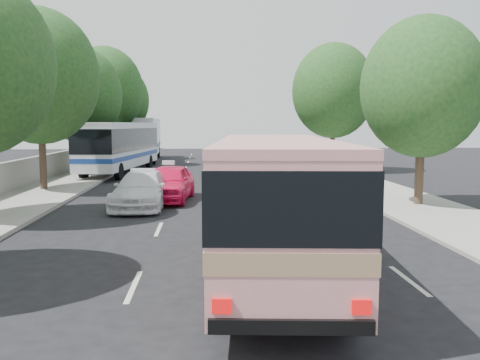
{
  "coord_description": "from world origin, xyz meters",
  "views": [
    {
      "loc": [
        -0.34,
        -12.77,
        3.49
      ],
      "look_at": [
        0.84,
        4.32,
        1.6
      ],
      "focal_mm": 38.0,
      "sensor_mm": 36.0,
      "label": 1
    }
  ],
  "objects": [
    {
      "name": "pink_bus",
      "position": [
        1.3,
        -1.01,
        1.96
      ],
      "size": [
        3.38,
        10.05,
        3.15
      ],
      "rotation": [
        0.0,
        0.0,
        -0.09
      ],
      "color": "#D78B8D",
      "rests_on": "ground"
    },
    {
      "name": "pink_taxi",
      "position": [
        -2.0,
        10.39,
        0.83
      ],
      "size": [
        2.47,
        5.05,
        1.66
      ],
      "primitive_type": "imported",
      "rotation": [
        0.0,
        0.0,
        -0.11
      ],
      "color": "#F81552",
      "rests_on": "ground"
    },
    {
      "name": "tour_coach_front",
      "position": [
        -6.3,
        23.51,
        2.17
      ],
      "size": [
        4.1,
        12.25,
        3.6
      ],
      "rotation": [
        0.0,
        0.0,
        -0.13
      ],
      "color": "silver",
      "rests_on": "ground"
    },
    {
      "name": "sidewalk_right",
      "position": [
        8.5,
        20.0,
        0.06
      ],
      "size": [
        4.0,
        90.0,
        0.12
      ],
      "primitive_type": "cube",
      "color": "#9E998E",
      "rests_on": "ground"
    },
    {
      "name": "tree_right_far",
      "position": [
        9.08,
        23.94,
        6.12
      ],
      "size": [
        6.0,
        6.0,
        9.35
      ],
      "color": "#38281E",
      "rests_on": "ground"
    },
    {
      "name": "ground",
      "position": [
        0.0,
        0.0,
        0.0
      ],
      "size": [
        120.0,
        120.0,
        0.0
      ],
      "primitive_type": "plane",
      "color": "black",
      "rests_on": "ground"
    },
    {
      "name": "low_wall",
      "position": [
        -10.3,
        20.0,
        0.9
      ],
      "size": [
        0.3,
        90.0,
        1.5
      ],
      "primitive_type": "cube",
      "color": "#9E998E",
      "rests_on": "sidewalk_left"
    },
    {
      "name": "white_pickup",
      "position": [
        -3.01,
        8.61,
        0.75
      ],
      "size": [
        2.32,
        5.25,
        1.5
      ],
      "primitive_type": "imported",
      "rotation": [
        0.0,
        0.0,
        -0.04
      ],
      "color": "white",
      "rests_on": "ground"
    },
    {
      "name": "sidewalk_left",
      "position": [
        -8.5,
        20.0,
        0.07
      ],
      "size": [
        4.0,
        90.0,
        0.15
      ],
      "primitive_type": "cube",
      "color": "#9E998E",
      "rests_on": "ground"
    },
    {
      "name": "tree_right_near",
      "position": [
        8.78,
        7.94,
        5.2
      ],
      "size": [
        5.1,
        5.1,
        7.95
      ],
      "color": "#38281E",
      "rests_on": "ground"
    },
    {
      "name": "tree_left_e",
      "position": [
        -8.42,
        29.94,
        6.43
      ],
      "size": [
        6.3,
        6.3,
        9.82
      ],
      "color": "#38281E",
      "rests_on": "ground"
    },
    {
      "name": "tree_left_d",
      "position": [
        -8.52,
        21.94,
        5.63
      ],
      "size": [
        5.52,
        5.52,
        8.6
      ],
      "color": "#38281E",
      "rests_on": "ground"
    },
    {
      "name": "tree_left_f",
      "position": [
        -8.62,
        37.94,
        6.0
      ],
      "size": [
        5.88,
        5.88,
        9.16
      ],
      "color": "#38281E",
      "rests_on": "ground"
    },
    {
      "name": "tour_coach_rear",
      "position": [
        -6.3,
        36.2,
        2.41
      ],
      "size": [
        3.49,
        13.49,
        4.0
      ],
      "rotation": [
        0.0,
        0.0,
        0.05
      ],
      "color": "white",
      "rests_on": "ground"
    },
    {
      "name": "taxi_roof_sign",
      "position": [
        -2.0,
        10.39,
        1.75
      ],
      "size": [
        0.57,
        0.24,
        0.18
      ],
      "primitive_type": "cube",
      "rotation": [
        0.0,
        0.0,
        -0.11
      ],
      "color": "silver",
      "rests_on": "pink_taxi"
    },
    {
      "name": "tree_left_c",
      "position": [
        -8.62,
        13.94,
        6.12
      ],
      "size": [
        6.0,
        6.0,
        9.35
      ],
      "color": "#38281E",
      "rests_on": "ground"
    }
  ]
}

